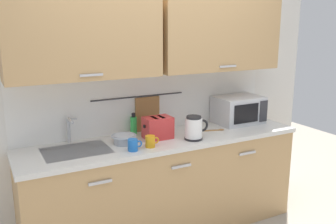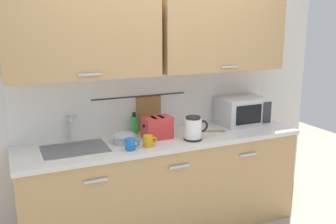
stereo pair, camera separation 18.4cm
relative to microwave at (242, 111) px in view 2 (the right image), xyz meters
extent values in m
cube|color=tan|center=(-0.89, -0.11, -0.61)|extent=(2.50, 0.60, 0.86)
cube|color=#B7B7BC|center=(-1.58, -0.42, -0.30)|extent=(0.18, 0.02, 0.02)
cube|color=#B7B7BC|center=(-0.89, -0.42, -0.30)|extent=(0.18, 0.02, 0.02)
cube|color=#B7B7BC|center=(-0.21, -0.42, -0.30)|extent=(0.18, 0.02, 0.02)
cube|color=silver|center=(-0.89, -0.11, -0.16)|extent=(2.53, 0.63, 0.04)
cube|color=#9EA0A5|center=(-1.67, -0.09, -0.18)|extent=(0.52, 0.38, 0.09)
cube|color=silver|center=(-0.89, 0.22, 0.21)|extent=(3.70, 0.06, 2.50)
cube|color=silver|center=(-0.89, 0.19, 0.14)|extent=(2.50, 0.01, 0.55)
cube|color=tan|center=(-1.53, 0.03, 0.77)|extent=(1.23, 0.33, 0.70)
cube|color=#B7B7BC|center=(-1.53, -0.15, 0.47)|extent=(0.18, 0.01, 0.02)
cube|color=tan|center=(-0.26, 0.03, 0.77)|extent=(1.23, 0.33, 0.70)
cube|color=#B7B7BC|center=(-0.26, -0.15, 0.47)|extent=(0.18, 0.01, 0.02)
cylinder|color=#333338|center=(-1.01, 0.17, 0.19)|extent=(0.90, 0.01, 0.01)
cube|color=olive|center=(-0.93, 0.17, 0.01)|extent=(0.24, 0.02, 0.34)
cylinder|color=#B2B5BA|center=(-1.67, 0.14, -0.03)|extent=(0.03, 0.03, 0.22)
cylinder|color=#B2B5BA|center=(-1.67, 0.06, 0.07)|extent=(0.02, 0.16, 0.02)
cube|color=#B2B5BA|center=(-1.63, 0.14, 0.06)|extent=(0.07, 0.02, 0.01)
cube|color=silver|center=(0.00, 0.00, 0.00)|extent=(0.46, 0.34, 0.27)
cube|color=black|center=(-0.04, -0.17, 0.00)|extent=(0.29, 0.01, 0.18)
cube|color=#2D2D33|center=(0.18, -0.17, 0.00)|extent=(0.09, 0.01, 0.21)
cylinder|color=black|center=(-0.69, -0.27, -0.13)|extent=(0.16, 0.16, 0.02)
cylinder|color=white|center=(-0.69, -0.27, -0.03)|extent=(0.15, 0.15, 0.17)
cylinder|color=#262628|center=(-0.69, -0.27, 0.06)|extent=(0.13, 0.13, 0.02)
torus|color=black|center=(-0.60, -0.27, -0.02)|extent=(0.11, 0.02, 0.11)
cylinder|color=green|center=(-1.09, 0.12, -0.06)|extent=(0.06, 0.06, 0.16)
cylinder|color=black|center=(-1.09, 0.12, 0.04)|extent=(0.03, 0.03, 0.04)
cylinder|color=blue|center=(-1.27, -0.30, -0.09)|extent=(0.08, 0.08, 0.09)
torus|color=blue|center=(-1.22, -0.30, -0.09)|extent=(0.06, 0.01, 0.06)
cylinder|color=#A5ADB7|center=(-1.27, -0.11, -0.10)|extent=(0.17, 0.17, 0.07)
torus|color=#A5ADB7|center=(-1.27, -0.11, -0.07)|extent=(0.21, 0.21, 0.01)
cube|color=red|center=(-0.95, -0.10, -0.04)|extent=(0.24, 0.17, 0.19)
cube|color=black|center=(-0.98, -0.10, 0.05)|extent=(0.03, 0.12, 0.01)
cube|color=black|center=(-0.91, -0.10, 0.05)|extent=(0.03, 0.12, 0.01)
cube|color=black|center=(-1.08, -0.10, -0.01)|extent=(0.02, 0.02, 0.02)
cylinder|color=orange|center=(-1.11, -0.28, -0.09)|extent=(0.08, 0.08, 0.09)
torus|color=orange|center=(-1.06, -0.28, -0.09)|extent=(0.06, 0.01, 0.06)
cube|color=#9E7042|center=(-0.44, -0.12, -0.13)|extent=(0.22, 0.08, 0.01)
ellipsoid|color=#9E7042|center=(-0.32, -0.16, -0.13)|extent=(0.07, 0.06, 0.01)
camera|label=1|loc=(-2.31, -2.90, 0.85)|focal=39.66mm
camera|label=2|loc=(-2.15, -2.98, 0.85)|focal=39.66mm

